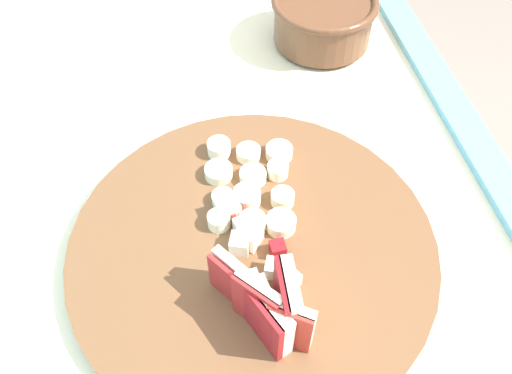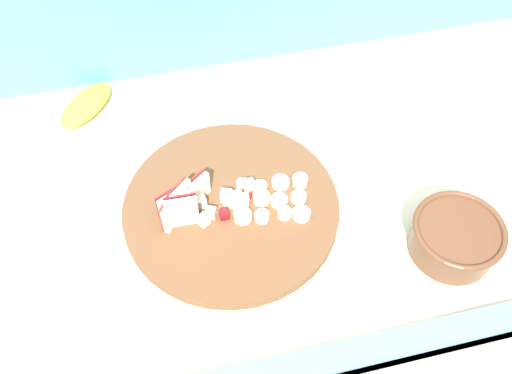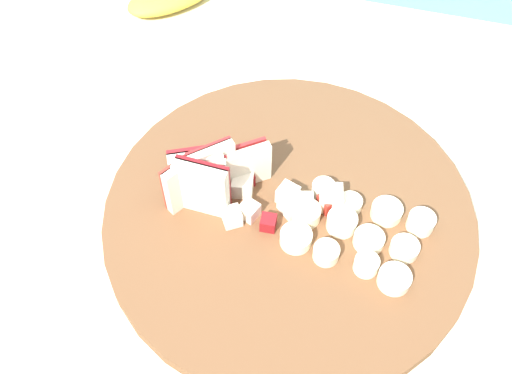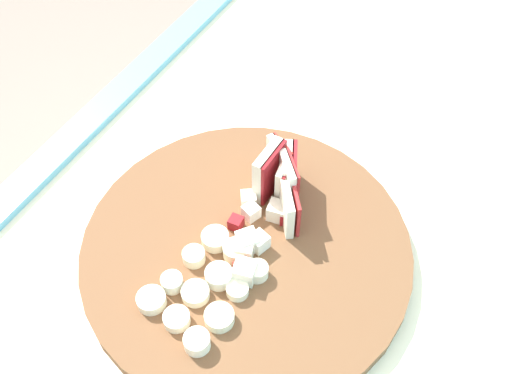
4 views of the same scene
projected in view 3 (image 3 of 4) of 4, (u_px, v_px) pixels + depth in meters
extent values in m
cube|color=beige|center=(251.00, 351.00, 0.99)|extent=(1.57, 0.65, 0.93)
cube|color=#4C8EB2|center=(306.00, 102.00, 0.99)|extent=(2.40, 0.04, 1.40)
cylinder|color=brown|center=(289.00, 217.00, 0.58)|extent=(0.35, 0.35, 0.02)
cube|color=maroon|center=(204.00, 183.00, 0.56)|extent=(0.05, 0.01, 0.06)
cube|color=beige|center=(202.00, 189.00, 0.55)|extent=(0.05, 0.01, 0.06)
cube|color=maroon|center=(203.00, 172.00, 0.57)|extent=(0.05, 0.01, 0.05)
cube|color=beige|center=(202.00, 176.00, 0.57)|extent=(0.05, 0.02, 0.05)
cube|color=maroon|center=(196.00, 167.00, 0.57)|extent=(0.05, 0.03, 0.05)
cube|color=white|center=(197.00, 173.00, 0.57)|extent=(0.05, 0.03, 0.05)
cube|color=#A32323|center=(240.00, 163.00, 0.58)|extent=(0.04, 0.03, 0.05)
cube|color=beige|center=(242.00, 167.00, 0.58)|extent=(0.05, 0.04, 0.05)
cube|color=#A32323|center=(210.00, 165.00, 0.57)|extent=(0.04, 0.03, 0.06)
cube|color=beige|center=(213.00, 169.00, 0.57)|extent=(0.04, 0.04, 0.06)
cube|color=#B22D23|center=(180.00, 181.00, 0.56)|extent=(0.02, 0.03, 0.06)
cube|color=white|center=(183.00, 184.00, 0.56)|extent=(0.03, 0.04, 0.06)
cube|color=#B22D23|center=(328.00, 202.00, 0.57)|extent=(0.02, 0.02, 0.02)
cube|color=beige|center=(303.00, 205.00, 0.57)|extent=(0.02, 0.02, 0.02)
cube|color=white|center=(292.00, 204.00, 0.57)|extent=(0.03, 0.03, 0.02)
cube|color=maroon|center=(268.00, 223.00, 0.56)|extent=(0.02, 0.02, 0.01)
cube|color=white|center=(288.00, 195.00, 0.58)|extent=(0.02, 0.02, 0.02)
cube|color=maroon|center=(242.00, 177.00, 0.59)|extent=(0.02, 0.02, 0.02)
cube|color=#EFE5CC|center=(242.00, 185.00, 0.58)|extent=(0.02, 0.02, 0.02)
cube|color=beige|center=(330.00, 198.00, 0.57)|extent=(0.03, 0.03, 0.02)
cube|color=white|center=(230.00, 216.00, 0.56)|extent=(0.02, 0.02, 0.02)
cube|color=white|center=(249.00, 211.00, 0.57)|extent=(0.02, 0.02, 0.02)
cylinder|color=#F4EAC6|center=(296.00, 238.00, 0.55)|extent=(0.03, 0.03, 0.01)
cylinder|color=beige|center=(326.00, 253.00, 0.54)|extent=(0.02, 0.02, 0.01)
cylinder|color=white|center=(366.00, 264.00, 0.54)|extent=(0.02, 0.02, 0.01)
cylinder|color=#F4EAC6|center=(394.00, 279.00, 0.53)|extent=(0.03, 0.03, 0.01)
cylinder|color=beige|center=(306.00, 214.00, 0.57)|extent=(0.03, 0.03, 0.02)
cylinder|color=white|center=(342.00, 222.00, 0.56)|extent=(0.03, 0.03, 0.01)
cylinder|color=#F4EAC6|center=(369.00, 240.00, 0.55)|extent=(0.03, 0.03, 0.01)
cylinder|color=#F4EAC6|center=(404.00, 248.00, 0.55)|extent=(0.03, 0.03, 0.01)
cylinder|color=#F4EAC6|center=(324.00, 187.00, 0.58)|extent=(0.02, 0.02, 0.01)
cylinder|color=#F4EAC6|center=(350.00, 204.00, 0.58)|extent=(0.02, 0.02, 0.01)
cylinder|color=beige|center=(387.00, 211.00, 0.57)|extent=(0.03, 0.03, 0.01)
cylinder|color=white|center=(421.00, 222.00, 0.56)|extent=(0.03, 0.03, 0.02)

